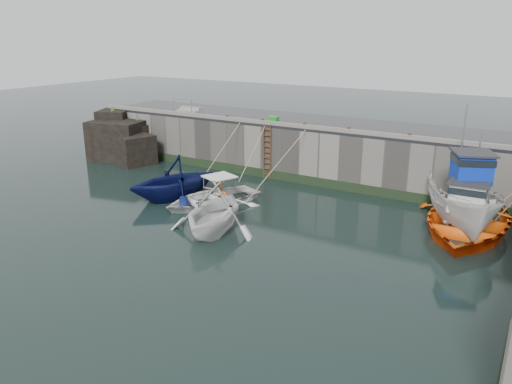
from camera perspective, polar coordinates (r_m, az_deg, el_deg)
The scene contains 22 objects.
ground at distance 20.74m, azimuth -7.77°, elevation -5.75°, with size 120.00×120.00×0.00m, color black.
quay_back at distance 30.50m, azimuth 6.98°, elevation 4.92°, with size 30.00×5.00×3.00m, color slate.
road_back at distance 30.19m, azimuth 7.09°, elevation 7.84°, with size 30.00×5.00×0.16m, color black.
kerb_back at distance 28.06m, azimuth 5.10°, elevation 7.53°, with size 30.00×0.30×0.20m, color slate.
algae_back at distance 28.58m, azimuth 4.77°, elevation 1.53°, with size 30.00×0.08×0.50m, color black.
rock_outcrop at distance 35.24m, azimuth -15.05°, elevation 5.78°, with size 5.85×4.24×3.41m.
ladder at distance 29.12m, azimuth 1.27°, elevation 4.62°, with size 0.51×0.08×3.20m.
boat_near_white at distance 26.32m, azimuth -9.26°, elevation -0.66°, with size 4.16×4.82×2.54m, color #0A1144.
boat_near_white_rope at distance 29.43m, azimuth -4.07°, elevation 1.52°, with size 0.04×4.18×3.10m, color tan, non-canonical shape.
boat_near_blue at distance 25.19m, azimuth -5.09°, elevation -1.34°, with size 3.65×5.10×1.06m, color white.
boat_near_blue_rope at distance 28.36m, azimuth -0.30°, elevation 0.93°, with size 0.04×4.00×3.10m, color tan, non-canonical shape.
boat_near_blacktrim at distance 21.84m, azimuth -4.80°, elevation -4.40°, with size 4.04×4.69×2.47m, color silver.
boat_near_blacktrim_rope at distance 26.14m, azimuth 2.19°, elevation -0.56°, with size 0.04×6.42×3.10m, color tan, non-canonical shape.
boat_far_white at distance 23.80m, azimuth 22.56°, elevation -1.09°, with size 4.96×7.07×5.56m.
boat_far_orange at distance 23.38m, azimuth 22.92°, elevation -3.01°, with size 5.37×7.38×4.50m.
fish_crate at distance 30.09m, azimuth 2.00°, elevation 8.36°, with size 0.61×0.39×0.29m, color #1A9326.
railing at distance 33.64m, azimuth -7.68°, elevation 9.32°, with size 1.60×1.05×1.00m.
bollard_a at distance 30.64m, azimuth -3.31°, elevation 8.51°, with size 0.18×0.18×0.28m, color #3F1E0F.
bollard_b at distance 29.31m, azimuth 0.77°, elevation 8.11°, with size 0.18×0.18×0.28m, color #3F1E0F.
bollard_c at distance 28.06m, azimuth 5.57°, elevation 7.60°, with size 0.18×0.18×0.28m, color #3F1E0F.
bollard_d at distance 27.05m, azimuth 10.56°, elevation 7.00°, with size 0.18×0.18×0.28m, color #3F1E0F.
bollard_e at distance 26.12m, azimuth 17.15°, elevation 6.13°, with size 0.18×0.18×0.28m, color #3F1E0F.
Camera 1 is at (12.15, -14.65, 8.21)m, focal length 35.00 mm.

